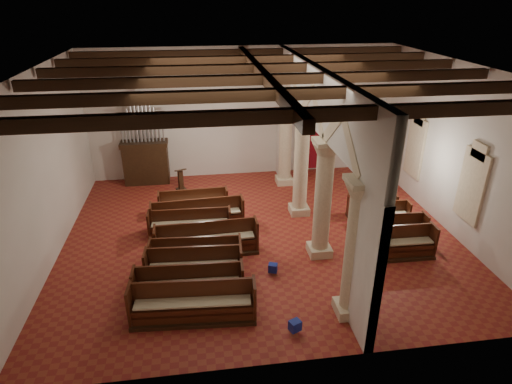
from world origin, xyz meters
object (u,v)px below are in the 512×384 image
object	(u,v)px
pipe_organ	(145,155)
aisle_pew_0	(405,246)
lectern	(181,181)
nave_pew_0	(193,308)
processional_banner	(360,160)

from	to	relation	value
pipe_organ	aisle_pew_0	world-z (taller)	pipe_organ
lectern	nave_pew_0	world-z (taller)	nave_pew_0
pipe_organ	processional_banner	distance (m)	10.06
lectern	processional_banner	world-z (taller)	processional_banner
lectern	processional_banner	bearing A→B (deg)	-20.30
pipe_organ	lectern	distance (m)	2.15
pipe_organ	aisle_pew_0	size ratio (longest dim) A/B	2.27
processional_banner	nave_pew_0	size ratio (longest dim) A/B	0.77
pipe_organ	lectern	world-z (taller)	pipe_organ
processional_banner	nave_pew_0	distance (m)	12.03
pipe_organ	processional_banner	xyz separation A→B (m)	(10.02, -0.69, -0.54)
pipe_organ	lectern	bearing A→B (deg)	-36.80
nave_pew_0	processional_banner	bearing A→B (deg)	52.18
lectern	aisle_pew_0	distance (m)	9.89
processional_banner	aisle_pew_0	distance (m)	6.93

